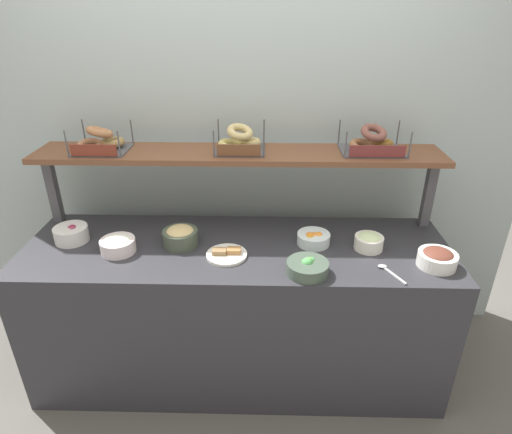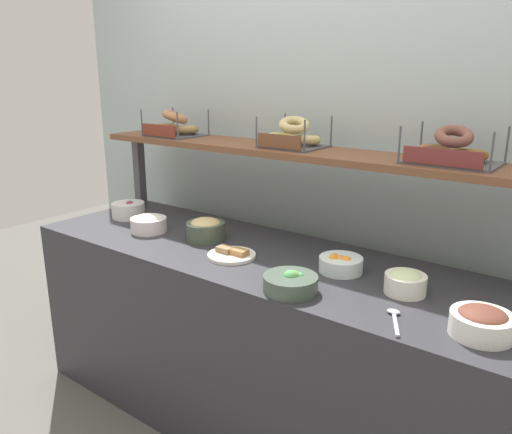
{
  "view_description": "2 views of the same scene",
  "coord_description": "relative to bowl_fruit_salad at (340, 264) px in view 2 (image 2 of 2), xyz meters",
  "views": [
    {
      "loc": [
        0.15,
        -1.95,
        2.0
      ],
      "look_at": [
        0.1,
        0.06,
        0.99
      ],
      "focal_mm": 30.24,
      "sensor_mm": 36.0,
      "label": 1
    },
    {
      "loc": [
        1.27,
        -1.66,
        1.61
      ],
      "look_at": [
        0.0,
        0.01,
        1.01
      ],
      "focal_mm": 35.55,
      "sensor_mm": 36.0,
      "label": 2
    }
  ],
  "objects": [
    {
      "name": "bowl_scallion_spread",
      "position": [
        0.28,
        -0.04,
        0.01
      ],
      "size": [
        0.15,
        0.15,
        0.09
      ],
      "color": "white",
      "rests_on": "deli_counter"
    },
    {
      "name": "bowl_veggie_mix",
      "position": [
        -0.05,
        -0.28,
        -0.0
      ],
      "size": [
        0.2,
        0.2,
        0.08
      ],
      "color": "#445346",
      "rests_on": "deli_counter"
    },
    {
      "name": "bowl_fruit_salad",
      "position": [
        0.0,
        0.0,
        0.0
      ],
      "size": [
        0.17,
        0.17,
        0.07
      ],
      "color": "white",
      "rests_on": "deli_counter"
    },
    {
      "name": "serving_spoon_near_plate",
      "position": [
        0.33,
        -0.26,
        -0.03
      ],
      "size": [
        0.1,
        0.16,
        0.01
      ],
      "color": "#B7B7BC",
      "rests_on": "deli_counter"
    },
    {
      "name": "bowl_beet_salad",
      "position": [
        -1.29,
        -0.0,
        0.01
      ],
      "size": [
        0.18,
        0.18,
        0.09
      ],
      "color": "white",
      "rests_on": "deli_counter"
    },
    {
      "name": "bowl_hummus",
      "position": [
        -0.7,
        -0.02,
        0.02
      ],
      "size": [
        0.18,
        0.18,
        0.1
      ],
      "color": "#475240",
      "rests_on": "deli_counter"
    },
    {
      "name": "bowl_cream_cheese",
      "position": [
        -1.01,
        -0.11,
        0.01
      ],
      "size": [
        0.18,
        0.18,
        0.09
      ],
      "color": "white",
      "rests_on": "deli_counter"
    },
    {
      "name": "serving_plate_white",
      "position": [
        -0.45,
        -0.13,
        -0.02
      ],
      "size": [
        0.21,
        0.21,
        0.04
      ],
      "color": "white",
      "rests_on": "deli_counter"
    },
    {
      "name": "bagel_basket_cinnamon_raisin",
      "position": [
        0.31,
        0.25,
        0.44
      ],
      "size": [
        0.33,
        0.25,
        0.15
      ],
      "color": "#4C4C51",
      "rests_on": "upper_shelf"
    },
    {
      "name": "ground_plane",
      "position": [
        -0.4,
        -0.03,
        -0.88
      ],
      "size": [
        8.0,
        8.0,
        0.0
      ],
      "primitive_type": "plane",
      "color": "#595651"
    },
    {
      "name": "deli_counter",
      "position": [
        -0.4,
        -0.03,
        -0.46
      ],
      "size": [
        2.23,
        0.7,
        0.85
      ],
      "primitive_type": "cube",
      "color": "#2D2D33",
      "rests_on": "ground_plane"
    },
    {
      "name": "bowl_chocolate_spread",
      "position": [
        0.58,
        -0.2,
        0.01
      ],
      "size": [
        0.19,
        0.19,
        0.09
      ],
      "color": "white",
      "rests_on": "deli_counter"
    },
    {
      "name": "back_wall",
      "position": [
        -0.4,
        0.52,
        0.32
      ],
      "size": [
        3.43,
        0.06,
        2.4
      ],
      "primitive_type": "cube",
      "color": "#A6B6B4",
      "rests_on": "ground_plane"
    },
    {
      "name": "bagel_basket_plain",
      "position": [
        -0.4,
        0.25,
        0.45
      ],
      "size": [
        0.26,
        0.25,
        0.14
      ],
      "color": "#4C4C51",
      "rests_on": "upper_shelf"
    },
    {
      "name": "bagel_basket_everything",
      "position": [
        -1.14,
        0.23,
        0.44
      ],
      "size": [
        0.28,
        0.26,
        0.14
      ],
      "color": "#4C4C51",
      "rests_on": "upper_shelf"
    },
    {
      "name": "shelf_riser_left",
      "position": [
        -1.46,
        0.24,
        0.17
      ],
      "size": [
        0.05,
        0.05,
        0.4
      ],
      "primitive_type": "cube",
      "color": "#4C4C51",
      "rests_on": "deli_counter"
    },
    {
      "name": "upper_shelf",
      "position": [
        -0.4,
        0.24,
        0.38
      ],
      "size": [
        2.19,
        0.32,
        0.03
      ],
      "primitive_type": "cube",
      "color": "brown",
      "rests_on": "shelf_riser_left"
    }
  ]
}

